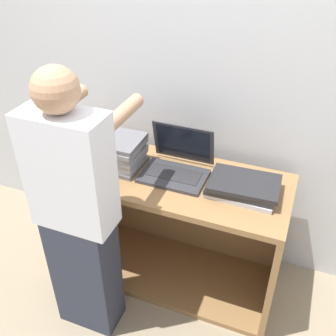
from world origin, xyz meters
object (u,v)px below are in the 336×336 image
(laptop_stack_left, at_px, (111,150))
(person, at_px, (78,216))
(laptop_stack_right, at_px, (243,187))
(laptop_open, at_px, (177,165))

(laptop_stack_left, distance_m, person, 0.50)
(laptop_stack_left, bearing_deg, laptop_stack_right, 0.26)
(laptop_stack_left, bearing_deg, person, -82.54)
(laptop_stack_right, distance_m, person, 0.88)
(person, bearing_deg, laptop_open, 58.01)
(laptop_stack_left, relative_size, person, 0.25)
(laptop_stack_left, height_order, person, person)
(laptop_open, xyz_separation_m, laptop_stack_right, (0.40, -0.05, -0.01))
(laptop_open, height_order, person, person)
(laptop_open, relative_size, laptop_stack_right, 0.95)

